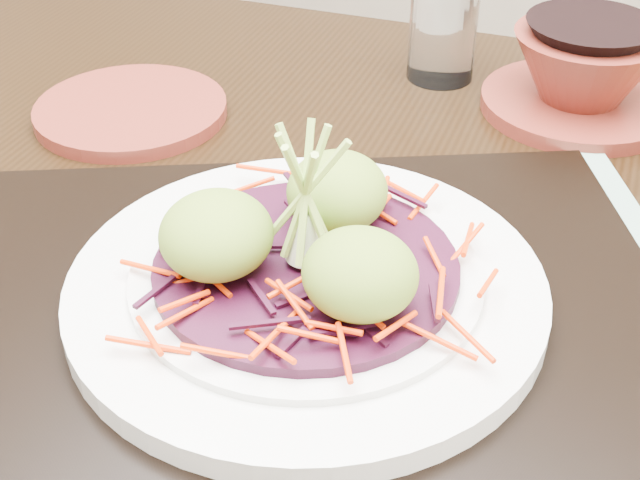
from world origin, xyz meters
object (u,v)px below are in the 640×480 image
at_px(terracotta_side_plate, 131,110).
at_px(water_glass, 443,32).
at_px(dining_table, 389,389).
at_px(terracotta_bowl_set, 583,77).
at_px(serving_tray, 307,311).
at_px(white_plate, 306,286).

xyz_separation_m(terracotta_side_plate, water_glass, (0.22, 0.19, 0.04)).
distance_m(dining_table, terracotta_bowl_set, 0.33).
bearing_deg(dining_table, water_glass, 98.71).
bearing_deg(terracotta_bowl_set, serving_tray, -104.29).
bearing_deg(terracotta_bowl_set, dining_table, -102.04).
xyz_separation_m(serving_tray, terracotta_side_plate, (-0.26, 0.20, -0.01)).
relative_size(terracotta_side_plate, terracotta_bowl_set, 0.89).
height_order(white_plate, water_glass, water_glass).
bearing_deg(serving_tray, white_plate, 151.40).
bearing_deg(serving_tray, water_glass, 67.37).
xyz_separation_m(terracotta_side_plate, terracotta_bowl_set, (0.36, 0.18, 0.03)).
xyz_separation_m(dining_table, water_glass, (-0.07, 0.31, 0.15)).
distance_m(white_plate, water_glass, 0.39).
bearing_deg(dining_table, white_plate, -116.91).
height_order(terracotta_side_plate, water_glass, water_glass).
bearing_deg(terracotta_side_plate, dining_table, -21.89).
distance_m(terracotta_side_plate, water_glass, 0.30).
height_order(water_glass, terracotta_bowl_set, water_glass).
bearing_deg(water_glass, serving_tray, -84.03).
distance_m(serving_tray, water_glass, 0.39).
bearing_deg(white_plate, terracotta_side_plate, 143.56).
relative_size(white_plate, terracotta_bowl_set, 1.52).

